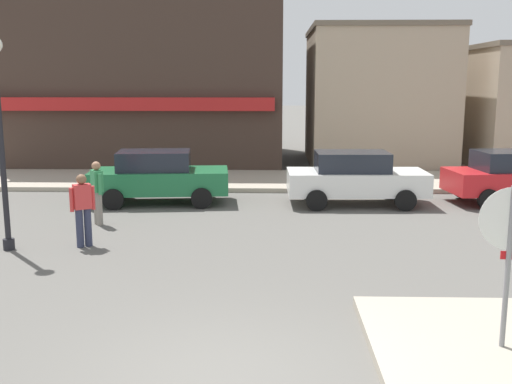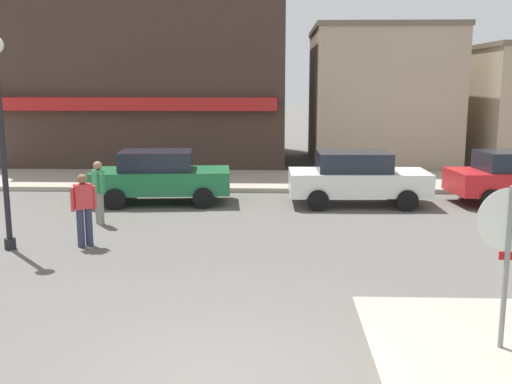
{
  "view_description": "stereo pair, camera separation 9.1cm",
  "coord_description": "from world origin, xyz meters",
  "px_view_note": "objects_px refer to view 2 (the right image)",
  "views": [
    {
      "loc": [
        0.6,
        -6.7,
        3.6
      ],
      "look_at": [
        0.27,
        4.5,
        1.5
      ],
      "focal_mm": 42.0,
      "sensor_mm": 36.0,
      "label": 1
    },
    {
      "loc": [
        0.69,
        -6.7,
        3.6
      ],
      "look_at": [
        0.27,
        4.5,
        1.5
      ],
      "focal_mm": 42.0,
      "sensor_mm": 36.0,
      "label": 2
    }
  ],
  "objects_px": {
    "pedestrian_crossing_far": "(84,208)",
    "lamp_post": "(0,112)",
    "stop_sign": "(508,246)",
    "parked_car_second": "(357,178)",
    "parked_car_nearest": "(160,176)",
    "pedestrian_crossing_near": "(99,191)"
  },
  "relations": [
    {
      "from": "stop_sign",
      "to": "pedestrian_crossing_near",
      "type": "relative_size",
      "value": 1.43
    },
    {
      "from": "pedestrian_crossing_near",
      "to": "pedestrian_crossing_far",
      "type": "xyz_separation_m",
      "value": [
        0.28,
        -2.03,
        0.0
      ]
    },
    {
      "from": "lamp_post",
      "to": "parked_car_second",
      "type": "relative_size",
      "value": 1.12
    },
    {
      "from": "parked_car_second",
      "to": "lamp_post",
      "type": "bearing_deg",
      "value": -148.36
    },
    {
      "from": "parked_car_nearest",
      "to": "parked_car_second",
      "type": "distance_m",
      "value": 5.78
    },
    {
      "from": "pedestrian_crossing_far",
      "to": "lamp_post",
      "type": "bearing_deg",
      "value": -169.34
    },
    {
      "from": "lamp_post",
      "to": "pedestrian_crossing_near",
      "type": "relative_size",
      "value": 2.82
    },
    {
      "from": "stop_sign",
      "to": "parked_car_second",
      "type": "bearing_deg",
      "value": 93.69
    },
    {
      "from": "stop_sign",
      "to": "parked_car_second",
      "type": "height_order",
      "value": "stop_sign"
    },
    {
      "from": "pedestrian_crossing_near",
      "to": "parked_car_nearest",
      "type": "bearing_deg",
      "value": 69.2
    },
    {
      "from": "pedestrian_crossing_far",
      "to": "stop_sign",
      "type": "bearing_deg",
      "value": -35.54
    },
    {
      "from": "stop_sign",
      "to": "parked_car_nearest",
      "type": "xyz_separation_m",
      "value": [
        -6.41,
        9.85,
        -0.71
      ]
    },
    {
      "from": "pedestrian_crossing_near",
      "to": "lamp_post",
      "type": "bearing_deg",
      "value": -118.78
    },
    {
      "from": "parked_car_second",
      "to": "pedestrian_crossing_near",
      "type": "height_order",
      "value": "pedestrian_crossing_near"
    },
    {
      "from": "parked_car_nearest",
      "to": "stop_sign",
      "type": "bearing_deg",
      "value": -56.94
    },
    {
      "from": "lamp_post",
      "to": "pedestrian_crossing_near",
      "type": "height_order",
      "value": "lamp_post"
    },
    {
      "from": "stop_sign",
      "to": "parked_car_second",
      "type": "xyz_separation_m",
      "value": [
        -0.63,
        9.8,
        -0.71
      ]
    },
    {
      "from": "lamp_post",
      "to": "parked_car_nearest",
      "type": "height_order",
      "value": "lamp_post"
    },
    {
      "from": "parked_car_nearest",
      "to": "parked_car_second",
      "type": "xyz_separation_m",
      "value": [
        5.78,
        -0.05,
        0.0
      ]
    },
    {
      "from": "pedestrian_crossing_near",
      "to": "pedestrian_crossing_far",
      "type": "distance_m",
      "value": 2.05
    },
    {
      "from": "stop_sign",
      "to": "parked_car_nearest",
      "type": "distance_m",
      "value": 11.77
    },
    {
      "from": "parked_car_nearest",
      "to": "pedestrian_crossing_far",
      "type": "distance_m",
      "value": 4.79
    }
  ]
}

